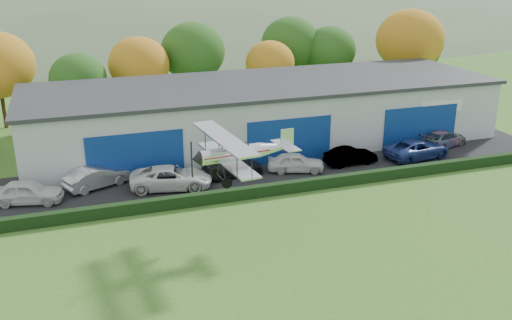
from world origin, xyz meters
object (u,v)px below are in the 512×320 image
object	(u,v)px
car_3	(233,167)
car_5	(351,156)
car_0	(27,192)
car_6	(417,149)
car_7	(443,139)
car_4	(296,162)
car_1	(97,177)
hangar	(264,112)
biplane	(239,151)
car_2	(171,178)

from	to	relation	value
car_3	car_5	world-z (taller)	same
car_0	car_6	size ratio (longest dim) A/B	0.82
car_7	car_4	bearing A→B (deg)	77.58
car_3	car_7	distance (m)	19.18
car_1	car_7	distance (m)	28.87
hangar	car_5	xyz separation A→B (m)	(4.34, -8.11, -1.92)
car_5	biplane	distance (m)	14.94
car_1	car_6	xyz separation A→B (m)	(24.98, -2.00, 0.01)
biplane	car_1	bearing A→B (deg)	122.01
car_5	biplane	size ratio (longest dim) A/B	0.57
car_3	car_4	xyz separation A→B (m)	(4.80, -0.70, 0.04)
car_7	biplane	distance (m)	23.84
car_4	car_6	size ratio (longest dim) A/B	0.76
hangar	biplane	distance (m)	18.08
car_3	car_4	distance (m)	4.85
car_4	car_5	bearing A→B (deg)	-70.59
car_1	car_5	distance (m)	19.26
car_2	car_3	world-z (taller)	car_2
car_0	car_2	distance (m)	9.50
car_2	car_7	bearing A→B (deg)	-73.62
car_2	car_7	xyz separation A→B (m)	(23.96, 1.77, -0.09)
car_7	car_1	bearing A→B (deg)	71.34
car_1	car_4	world-z (taller)	car_1
hangar	car_1	world-z (taller)	hangar
car_2	car_4	distance (m)	9.60
hangar	car_2	bearing A→B (deg)	-139.69
car_5	biplane	world-z (taller)	biplane
hangar	car_2	world-z (taller)	hangar
car_5	car_7	xyz separation A→B (m)	(9.67, 1.43, 0.01)
car_2	car_5	xyz separation A→B (m)	(14.29, 0.33, -0.11)
car_3	car_6	xyz separation A→B (m)	(15.27, -1.06, 0.09)
hangar	car_6	xyz separation A→B (m)	(10.12, -8.54, -1.83)
hangar	car_4	xyz separation A→B (m)	(-0.35, -8.18, -1.88)
car_1	car_5	size ratio (longest dim) A/B	1.12
car_7	car_2	bearing A→B (deg)	75.80
car_5	car_0	bearing A→B (deg)	87.35
car_0	car_3	bearing A→B (deg)	-74.01
car_6	car_2	bearing A→B (deg)	80.78
car_5	car_4	bearing A→B (deg)	88.71
car_4	car_2	bearing A→B (deg)	110.06
hangar	car_6	size ratio (longest dim) A/B	7.28
car_3	car_5	bearing A→B (deg)	-101.34
car_3	biplane	world-z (taller)	biplane
car_2	car_6	bearing A→B (deg)	-78.14
car_2	car_6	distance (m)	20.07
car_1	biplane	xyz separation A→B (m)	(7.51, -9.79, 4.22)
car_5	hangar	bearing A→B (deg)	26.01
car_2	car_3	xyz separation A→B (m)	(4.79, 0.96, -0.11)
car_0	car_2	size ratio (longest dim) A/B	0.80
car_1	car_7	world-z (taller)	car_1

